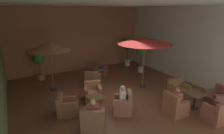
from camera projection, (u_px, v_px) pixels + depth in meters
ground_plane at (117, 98)px, 8.59m from camera, size 9.13×10.10×0.02m
wall_back_brick at (79, 39)px, 12.19m from camera, size 9.13×0.08×4.11m
wall_right_plain at (189, 45)px, 10.08m from camera, size 0.08×10.10×4.11m
ceiling_slab at (118, 4)px, 7.38m from camera, size 9.13×10.10×0.06m
cafe_table_front_left at (98, 71)px, 10.68m from camera, size 0.81×0.81×0.67m
armchair_front_left_north at (93, 80)px, 9.80m from camera, size 1.00×1.00×0.90m
armchair_front_left_east at (102, 70)px, 11.67m from camera, size 1.04×1.04×0.80m
cafe_table_front_right at (95, 101)px, 7.20m from camera, size 0.67×0.67×0.67m
armchair_front_right_north at (67, 107)px, 7.12m from camera, size 0.97×0.95×0.81m
armchair_front_right_east at (93, 121)px, 6.19m from camera, size 1.04×1.05×0.85m
armchair_front_right_south at (123, 105)px, 7.23m from camera, size 0.96×0.96×0.88m
armchair_front_right_west at (93, 94)px, 8.27m from camera, size 0.94×0.97×0.82m
cafe_table_mid_center at (195, 97)px, 7.51m from camera, size 0.71×0.71×0.67m
armchair_mid_center_north at (217, 99)px, 7.76m from camera, size 0.90×0.89×0.88m
armchair_mid_center_east at (178, 91)px, 8.53m from camera, size 0.93×0.91×0.84m
armchair_mid_center_south at (175, 106)px, 7.11m from camera, size 0.76×0.75×0.92m
armchair_mid_center_west at (217, 114)px, 6.64m from camera, size 0.81×0.80×0.85m
patio_umbrella_tall_red at (145, 41)px, 9.09m from camera, size 2.69×2.69×2.62m
patio_umbrella_center_beige at (49, 47)px, 8.77m from camera, size 2.05×2.05×2.45m
potted_tree_left_corner at (141, 53)px, 11.90m from camera, size 0.70×0.70×1.75m
potted_tree_mid_left at (128, 45)px, 13.15m from camera, size 0.87×0.87×2.06m
potted_tree_mid_right at (39, 62)px, 10.55m from camera, size 0.64×0.64×1.59m
patron_blue_shirt at (93, 110)px, 6.12m from camera, size 0.47×0.42×0.65m
patron_by_window at (177, 97)px, 7.02m from camera, size 0.27×0.35×0.64m
patron_with_friend at (123, 95)px, 7.11m from camera, size 0.38×0.44×0.71m
iced_drink_cup at (100, 68)px, 10.60m from camera, size 0.08×0.08×0.11m
open_laptop at (100, 68)px, 10.57m from camera, size 0.34×0.26×0.20m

